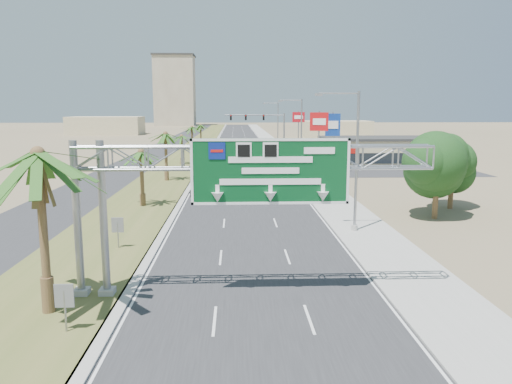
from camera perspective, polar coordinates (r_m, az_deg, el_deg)
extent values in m
cube|color=#28282B|center=(123.12, -1.87, 5.44)|extent=(12.00, 300.00, 0.02)
cube|color=#9E9B93|center=(123.49, 2.10, 5.47)|extent=(4.00, 300.00, 0.10)
cube|color=#505827|center=(123.44, -6.54, 5.42)|extent=(7.00, 300.00, 0.12)
cube|color=#28282B|center=(124.14, -9.77, 5.35)|extent=(8.00, 300.00, 0.02)
cylinder|color=gray|center=(24.16, -17.02, -3.12)|extent=(0.36, 0.36, 7.40)
cylinder|color=gray|center=(24.49, -19.74, -3.10)|extent=(0.36, 0.36, 7.40)
cube|color=#9E9B93|center=(25.14, -16.63, -10.93)|extent=(0.70, 0.70, 0.40)
cube|color=#9E9B93|center=(25.46, -19.29, -10.81)|extent=(0.70, 0.70, 0.40)
cube|color=#07421C|center=(22.56, 1.65, 2.35)|extent=(7.20, 0.12, 3.00)
cube|color=navy|center=(22.34, -4.49, 4.71)|extent=(0.75, 0.03, 0.75)
cone|color=white|center=(22.65, 1.65, -0.56)|extent=(0.56, 0.56, 0.45)
cylinder|color=brown|center=(22.96, -23.10, -4.64)|extent=(0.36, 0.36, 7.00)
cylinder|color=brown|center=(23.72, -22.67, -10.89)|extent=(0.54, 0.54, 1.68)
cylinder|color=brown|center=(46.02, -12.90, 1.41)|extent=(0.36, 0.36, 5.00)
cylinder|color=brown|center=(46.32, -12.81, -0.91)|extent=(0.54, 0.54, 1.20)
cylinder|color=brown|center=(61.67, -10.23, 3.89)|extent=(0.36, 0.36, 5.80)
cylinder|color=brown|center=(61.92, -10.17, 1.86)|extent=(0.54, 0.54, 1.39)
cylinder|color=brown|center=(79.52, -8.47, 4.71)|extent=(0.36, 0.36, 4.50)
cylinder|color=brown|center=(79.68, -8.44, 3.48)|extent=(0.54, 0.54, 1.08)
cylinder|color=brown|center=(98.36, -7.31, 5.85)|extent=(0.36, 0.36, 5.20)
cylinder|color=brown|center=(98.51, -7.29, 4.70)|extent=(0.54, 0.54, 1.25)
cylinder|color=brown|center=(123.26, -6.32, 6.51)|extent=(0.36, 0.36, 4.80)
cylinder|color=brown|center=(123.37, -6.31, 5.66)|extent=(0.54, 0.54, 1.15)
cylinder|color=gray|center=(36.05, 11.43, 3.27)|extent=(0.20, 0.20, 10.00)
cylinder|color=gray|center=(35.55, 9.46, 11.08)|extent=(2.80, 0.12, 0.12)
cube|color=slate|center=(35.29, 7.18, 10.98)|extent=(0.50, 0.22, 0.18)
cylinder|color=#9E9B93|center=(36.85, 11.18, -4.09)|extent=(0.44, 0.44, 0.50)
cylinder|color=gray|center=(65.48, 5.19, 6.17)|extent=(0.20, 0.20, 10.00)
cylinder|color=gray|center=(65.21, 4.02, 10.43)|extent=(2.80, 0.12, 0.12)
cube|color=slate|center=(65.07, 2.77, 10.36)|extent=(0.50, 0.22, 0.18)
cylinder|color=#9E9B93|center=(65.93, 5.13, 2.04)|extent=(0.44, 0.44, 0.50)
cylinder|color=gray|center=(101.24, 2.52, 7.38)|extent=(0.20, 0.20, 10.00)
cylinder|color=gray|center=(101.06, 1.73, 10.13)|extent=(2.80, 0.12, 0.12)
cube|color=slate|center=(100.97, 0.93, 10.08)|extent=(0.50, 0.22, 0.18)
cylinder|color=#9E9B93|center=(101.53, 2.50, 4.70)|extent=(0.44, 0.44, 0.50)
cylinder|color=gray|center=(85.34, 3.22, 6.30)|extent=(0.28, 0.28, 8.00)
cylinder|color=gray|center=(84.87, -0.16, 8.80)|extent=(10.00, 0.18, 0.18)
cube|color=black|center=(84.75, 0.87, 8.52)|extent=(0.32, 0.18, 0.95)
cube|color=black|center=(84.63, -1.18, 8.52)|extent=(0.32, 0.18, 0.95)
cube|color=black|center=(84.62, -2.89, 8.51)|extent=(0.32, 0.18, 0.95)
sphere|color=red|center=(84.63, 0.88, 8.72)|extent=(0.22, 0.22, 0.22)
imported|color=black|center=(85.22, 3.24, 8.31)|extent=(0.16, 0.16, 0.60)
cylinder|color=#9E9B93|center=(85.63, 3.20, 3.83)|extent=(0.56, 0.56, 0.60)
cube|color=tan|center=(82.39, 13.95, 4.52)|extent=(18.00, 10.00, 4.00)
cylinder|color=brown|center=(42.56, 19.86, -0.32)|extent=(0.44, 0.44, 3.90)
sphere|color=#153312|center=(42.22, 20.06, 3.16)|extent=(4.50, 4.50, 4.50)
cylinder|color=brown|center=(47.41, 21.39, 0.18)|extent=(0.44, 0.44, 3.30)
sphere|color=#153312|center=(47.12, 21.55, 2.82)|extent=(3.50, 3.50, 3.50)
cylinder|color=gray|center=(21.49, -20.96, -12.76)|extent=(0.08, 0.08, 1.80)
cube|color=slate|center=(21.24, -21.08, -11.01)|extent=(0.75, 0.06, 0.95)
cylinder|color=gray|center=(32.66, -15.49, -4.85)|extent=(0.08, 0.08, 1.80)
cube|color=slate|center=(32.50, -15.54, -3.65)|extent=(0.75, 0.06, 0.95)
cube|color=gray|center=(264.76, -9.25, 11.31)|extent=(20.00, 16.00, 35.00)
cube|color=tan|center=(178.39, -16.76, 7.28)|extent=(24.00, 14.00, 6.00)
cube|color=tan|center=(156.06, 9.19, 7.11)|extent=(20.00, 12.00, 5.00)
imported|color=black|center=(51.73, -6.48, 0.49)|extent=(1.76, 4.31, 1.46)
imported|color=maroon|center=(72.65, -0.32, 3.11)|extent=(1.52, 4.12, 1.35)
imported|color=gray|center=(85.49, 2.06, 4.11)|extent=(2.48, 5.25, 1.45)
imported|color=black|center=(91.95, -2.52, 4.45)|extent=(2.22, 4.67, 1.31)
cylinder|color=gray|center=(66.58, 7.17, 5.53)|extent=(0.20, 0.20, 8.49)
cube|color=red|center=(66.44, 7.22, 7.98)|extent=(2.39, 0.95, 2.40)
cube|color=white|center=(66.27, 7.25, 7.98)|extent=(1.63, 0.50, 0.84)
cylinder|color=gray|center=(68.78, 8.71, 5.56)|extent=(0.20, 0.20, 8.32)
cube|color=navy|center=(68.66, 8.77, 7.60)|extent=(2.02, 0.46, 3.00)
cube|color=white|center=(68.48, 8.80, 7.60)|extent=(1.40, 0.15, 1.05)
cylinder|color=gray|center=(90.87, 4.86, 6.59)|extent=(0.20, 0.20, 8.34)
cube|color=#B60E17|center=(90.76, 4.89, 8.52)|extent=(2.21, 0.76, 1.80)
cube|color=white|center=(90.59, 4.91, 8.52)|extent=(1.51, 0.36, 0.63)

